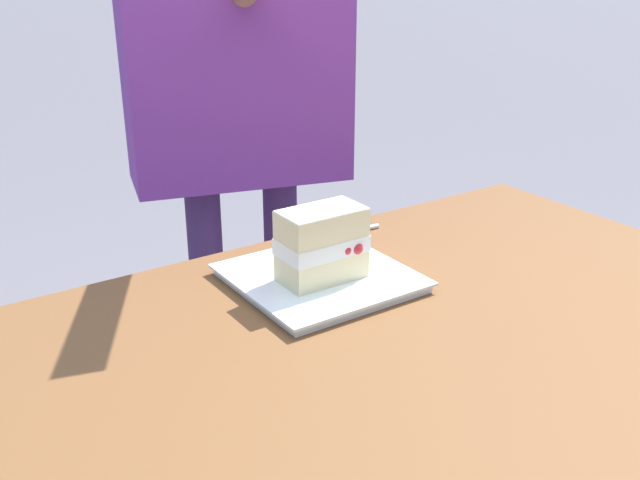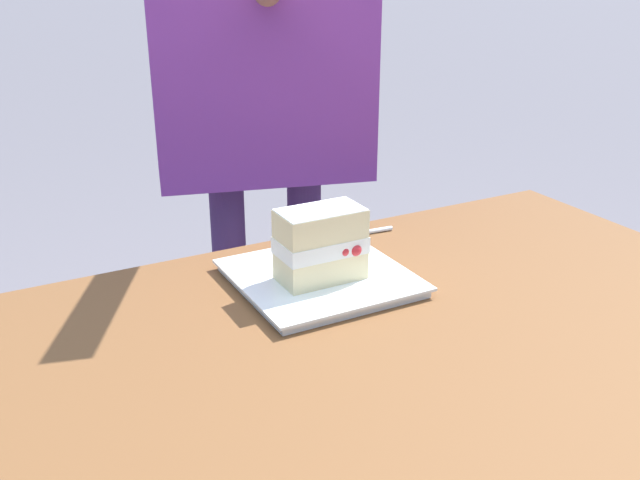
{
  "view_description": "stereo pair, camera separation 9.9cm",
  "coord_description": "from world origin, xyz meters",
  "px_view_note": "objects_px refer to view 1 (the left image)",
  "views": [
    {
      "loc": [
        -0.56,
        -0.55,
        1.24
      ],
      "look_at": [
        -0.03,
        0.25,
        0.85
      ],
      "focal_mm": 40.61,
      "sensor_mm": 36.0,
      "label": 1
    },
    {
      "loc": [
        -0.48,
        -0.6,
        1.24
      ],
      "look_at": [
        -0.03,
        0.25,
        0.85
      ],
      "focal_mm": 40.61,
      "sensor_mm": 36.0,
      "label": 2
    }
  ],
  "objects_px": {
    "patio_table": "(444,435)",
    "dessert_fork": "(330,236)",
    "dessert_plate": "(320,278)",
    "diner_person": "(236,51)",
    "cake_slice": "(322,244)"
  },
  "relations": [
    {
      "from": "dessert_plate",
      "to": "diner_person",
      "type": "xyz_separation_m",
      "value": [
        0.13,
        0.48,
        0.26
      ]
    },
    {
      "from": "dessert_plate",
      "to": "dessert_fork",
      "type": "bearing_deg",
      "value": 50.41
    },
    {
      "from": "cake_slice",
      "to": "diner_person",
      "type": "xyz_separation_m",
      "value": [
        0.13,
        0.49,
        0.2
      ]
    },
    {
      "from": "dessert_fork",
      "to": "diner_person",
      "type": "relative_size",
      "value": 0.11
    },
    {
      "from": "patio_table",
      "to": "diner_person",
      "type": "height_order",
      "value": "diner_person"
    },
    {
      "from": "dessert_fork",
      "to": "patio_table",
      "type": "bearing_deg",
      "value": -102.96
    },
    {
      "from": "patio_table",
      "to": "dessert_plate",
      "type": "distance_m",
      "value": 0.28
    },
    {
      "from": "dessert_fork",
      "to": "diner_person",
      "type": "xyz_separation_m",
      "value": [
        0.01,
        0.34,
        0.27
      ]
    },
    {
      "from": "cake_slice",
      "to": "dessert_fork",
      "type": "height_order",
      "value": "cake_slice"
    },
    {
      "from": "patio_table",
      "to": "dessert_fork",
      "type": "bearing_deg",
      "value": 77.04
    },
    {
      "from": "patio_table",
      "to": "dessert_plate",
      "type": "relative_size",
      "value": 4.61
    },
    {
      "from": "dessert_fork",
      "to": "cake_slice",
      "type": "bearing_deg",
      "value": -128.28
    },
    {
      "from": "dessert_plate",
      "to": "cake_slice",
      "type": "relative_size",
      "value": 1.99
    },
    {
      "from": "cake_slice",
      "to": "patio_table",
      "type": "bearing_deg",
      "value": -82.2
    },
    {
      "from": "patio_table",
      "to": "dessert_plate",
      "type": "xyz_separation_m",
      "value": [
        -0.03,
        0.25,
        0.13
      ]
    }
  ]
}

